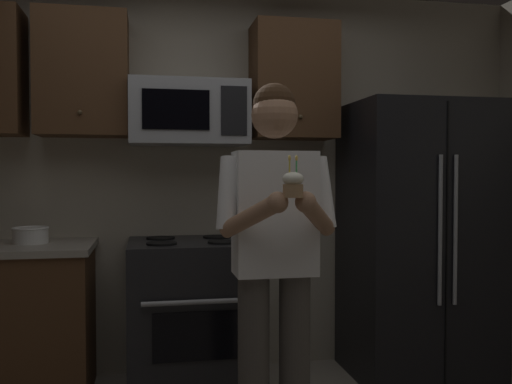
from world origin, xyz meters
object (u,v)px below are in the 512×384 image
object	(u,v)px
person	(275,246)
oven_range	(191,314)
microwave	(189,113)
cupcake	(293,184)
refrigerator	(418,239)
bowl_large_white	(31,235)

from	to	relation	value
person	oven_range	bearing A→B (deg)	109.92
oven_range	person	distance (m)	1.10
microwave	person	bearing A→B (deg)	-72.26
cupcake	refrigerator	bearing A→B (deg)	45.50
bowl_large_white	cupcake	world-z (taller)	cupcake
person	cupcake	xyz separation A→B (m)	(-0.00, -0.33, 0.30)
microwave	cupcake	world-z (taller)	microwave
cupcake	person	bearing A→B (deg)	90.00
bowl_large_white	person	distance (m)	1.60
oven_range	refrigerator	bearing A→B (deg)	-1.50
oven_range	person	world-z (taller)	person
microwave	cupcake	bearing A→B (deg)	-76.39
oven_range	cupcake	world-z (taller)	cupcake
refrigerator	person	distance (m)	1.46
bowl_large_white	person	size ratio (longest dim) A/B	0.12
person	bowl_large_white	bearing A→B (deg)	142.80
oven_range	person	xyz separation A→B (m)	(0.33, -0.90, 0.53)
microwave	cupcake	xyz separation A→B (m)	(0.33, -1.35, -0.43)
refrigerator	bowl_large_white	size ratio (longest dim) A/B	8.56
cupcake	oven_range	bearing A→B (deg)	104.88
oven_range	cupcake	xyz separation A→B (m)	(0.33, -1.23, 0.83)
oven_range	bowl_large_white	distance (m)	1.08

